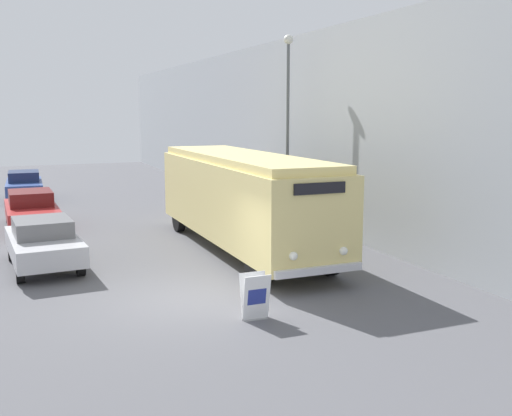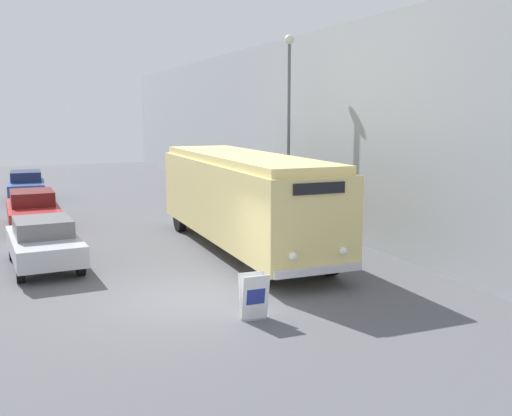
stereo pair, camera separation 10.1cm
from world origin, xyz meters
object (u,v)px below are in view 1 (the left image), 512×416
Objects in this scene: parked_car_near at (43,242)px; parked_car_mid at (31,209)px; parked_car_far at (24,185)px; vintage_bus at (243,196)px; sign_board at (255,297)px; streetlamp at (288,107)px.

parked_car_mid is (-0.08, 6.53, 0.00)m from parked_car_near.
vintage_bus is at bearing -64.89° from parked_car_far.
vintage_bus reaches higher than parked_car_far.
parked_car_near is (-4.02, 6.48, 0.25)m from sign_board.
sign_board is (-2.17, -6.32, -1.30)m from vintage_bus.
parked_car_mid is at bearing 157.83° from streetlamp.
parked_car_far is at bearing 128.62° from streetlamp.
parked_car_near is 14.40m from parked_car_far.
parked_car_mid reaches higher than sign_board.
streetlamp is (3.00, 2.91, 2.89)m from vintage_bus.
vintage_bus reaches higher than parked_car_mid.
vintage_bus is 1.43× the size of streetlamp.
parked_car_far is (-4.14, 20.88, 0.28)m from sign_board.
parked_car_far is at bearing 86.76° from parked_car_near.
vintage_bus is 2.29× the size of parked_car_mid.
streetlamp reaches higher than parked_car_mid.
streetlamp is at bearing 44.09° from vintage_bus.
streetlamp is 10.76m from parked_car_mid.
vintage_bus reaches higher than sign_board.
streetlamp reaches higher than vintage_bus.
parked_car_near is (-9.19, -2.75, -3.94)m from streetlamp.
streetlamp is at bearing 12.94° from parked_car_near.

